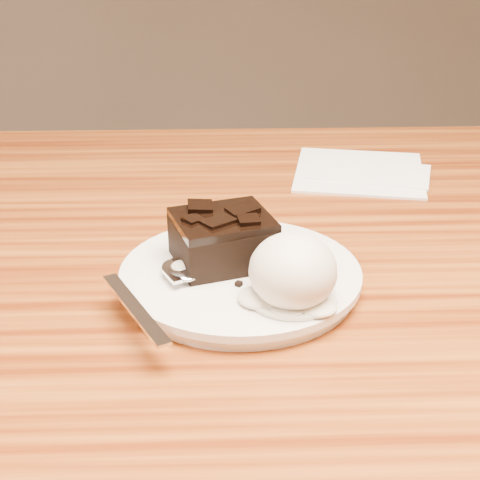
{
  "coord_description": "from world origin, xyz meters",
  "views": [
    {
      "loc": [
        -0.02,
        -0.6,
        1.06
      ],
      "look_at": [
        -0.01,
        -0.04,
        0.79
      ],
      "focal_mm": 55.1,
      "sensor_mm": 36.0,
      "label": 1
    }
  ],
  "objects_px": {
    "brownie": "(223,242)",
    "spoon": "(181,272)",
    "ice_cream_scoop": "(293,271)",
    "plate": "(240,278)",
    "napkin": "(359,171)"
  },
  "relations": [
    {
      "from": "ice_cream_scoop",
      "to": "spoon",
      "type": "height_order",
      "value": "ice_cream_scoop"
    },
    {
      "from": "plate",
      "to": "ice_cream_scoop",
      "type": "relative_size",
      "value": 2.79
    },
    {
      "from": "plate",
      "to": "spoon",
      "type": "height_order",
      "value": "spoon"
    },
    {
      "from": "ice_cream_scoop",
      "to": "napkin",
      "type": "distance_m",
      "value": 0.34
    },
    {
      "from": "spoon",
      "to": "plate",
      "type": "bearing_deg",
      "value": -14.21
    },
    {
      "from": "plate",
      "to": "spoon",
      "type": "bearing_deg",
      "value": -167.57
    },
    {
      "from": "brownie",
      "to": "napkin",
      "type": "distance_m",
      "value": 0.31
    },
    {
      "from": "brownie",
      "to": "napkin",
      "type": "bearing_deg",
      "value": 56.81
    },
    {
      "from": "napkin",
      "to": "brownie",
      "type": "bearing_deg",
      "value": -123.19
    },
    {
      "from": "plate",
      "to": "ice_cream_scoop",
      "type": "distance_m",
      "value": 0.07
    },
    {
      "from": "brownie",
      "to": "spoon",
      "type": "relative_size",
      "value": 0.47
    },
    {
      "from": "spoon",
      "to": "napkin",
      "type": "xyz_separation_m",
      "value": [
        0.2,
        0.28,
        -0.02
      ]
    },
    {
      "from": "brownie",
      "to": "ice_cream_scoop",
      "type": "relative_size",
      "value": 1.08
    },
    {
      "from": "brownie",
      "to": "spoon",
      "type": "height_order",
      "value": "brownie"
    },
    {
      "from": "ice_cream_scoop",
      "to": "brownie",
      "type": "bearing_deg",
      "value": 129.57
    }
  ]
}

